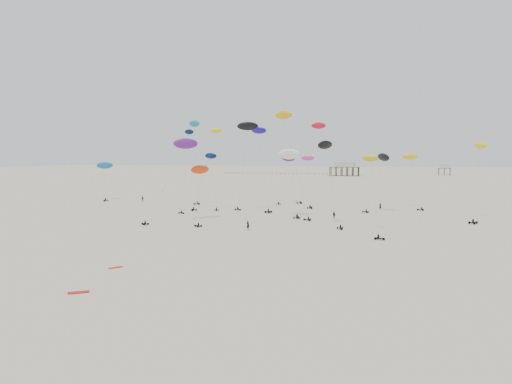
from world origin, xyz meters
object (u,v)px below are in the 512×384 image
(pavilion_main, at_px, (344,170))
(rig_9, at_px, (287,129))
(rig_0, at_px, (212,170))
(spectator_0, at_px, (248,230))
(pavilion_small, at_px, (444,170))
(rig_4, at_px, (328,158))

(pavilion_main, relative_size, rig_9, 0.83)
(rig_0, bearing_deg, rig_9, 131.55)
(rig_0, height_order, spectator_0, rig_0)
(pavilion_small, bearing_deg, spectator_0, -101.29)
(rig_9, bearing_deg, rig_0, 62.46)
(pavilion_small, distance_m, spectator_0, 304.79)
(spectator_0, bearing_deg, rig_4, -121.57)
(rig_0, bearing_deg, pavilion_main, -110.82)
(pavilion_small, relative_size, rig_4, 0.48)
(pavilion_small, bearing_deg, rig_9, -101.48)
(pavilion_main, xyz_separation_m, rig_9, (13.47, -248.41, 16.72))
(pavilion_small, relative_size, rig_9, 0.35)
(rig_9, bearing_deg, rig_4, -125.50)
(rig_0, distance_m, rig_9, 29.61)
(rig_4, bearing_deg, rig_0, -56.27)
(rig_4, bearing_deg, pavilion_main, -108.01)
(pavilion_main, relative_size, pavilion_small, 2.33)
(pavilion_small, relative_size, spectator_0, 4.28)
(pavilion_small, xyz_separation_m, spectator_0, (-59.67, -298.88, -3.49))
(rig_4, bearing_deg, spectator_0, 17.04)
(pavilion_small, xyz_separation_m, rig_9, (-56.53, -278.41, 17.46))
(pavilion_main, relative_size, spectator_0, 9.98)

